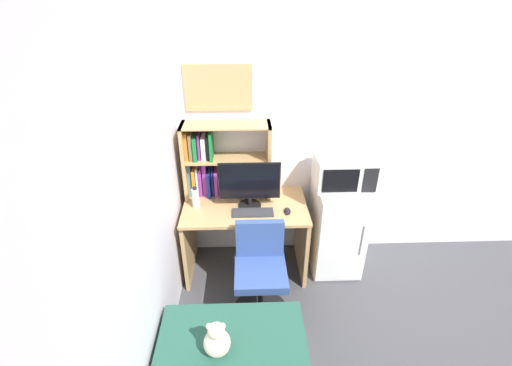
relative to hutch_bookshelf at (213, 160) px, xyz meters
name	(u,v)px	position (x,y,z in m)	size (l,w,h in m)	color
wall_back	(388,135)	(1.67, 0.14, 0.17)	(6.40, 0.04, 2.60)	silver
wall_left	(125,250)	(-0.35, -1.48, 0.17)	(0.04, 4.40, 2.60)	silver
desk	(246,226)	(0.29, -0.22, -0.61)	(1.15, 0.68, 0.77)	tan
hutch_bookshelf	(213,160)	(0.00, 0.00, 0.00)	(0.81, 0.27, 0.72)	tan
monitor	(250,184)	(0.33, -0.24, -0.13)	(0.55, 0.21, 0.44)	black
keyboard	(253,213)	(0.36, -0.36, -0.35)	(0.37, 0.13, 0.02)	#333338
computer_mouse	(287,211)	(0.67, -0.36, -0.35)	(0.06, 0.11, 0.03)	black
water_bottle	(196,198)	(-0.16, -0.23, -0.27)	(0.07, 0.07, 0.21)	silver
mini_fridge	(336,227)	(1.19, -0.18, -0.66)	(0.47, 0.57, 0.93)	white
microwave	(344,172)	(1.19, -0.17, -0.05)	(0.52, 0.36, 0.29)	silver
desk_fan	(346,141)	(1.17, -0.18, 0.25)	(0.20, 0.11, 0.28)	silver
desk_chair	(260,277)	(0.41, -0.76, -0.74)	(0.49, 0.49, 0.86)	black
teddy_bear	(217,340)	(0.10, -1.54, -0.51)	(0.17, 0.17, 0.26)	beige
wall_corkboard	(218,88)	(0.08, 0.11, 0.64)	(0.59, 0.02, 0.40)	tan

